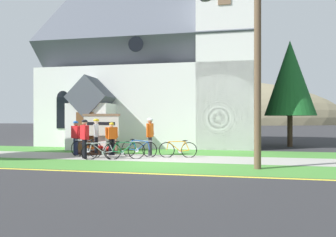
{
  "coord_description": "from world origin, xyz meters",
  "views": [
    {
      "loc": [
        2.47,
        -10.92,
        1.78
      ],
      "look_at": [
        -0.14,
        3.66,
        1.76
      ],
      "focal_mm": 30.26,
      "sensor_mm": 36.0,
      "label": 1
    }
  ],
  "objects": [
    {
      "name": "utility_pole",
      "position": [
        3.71,
        -0.64,
        4.7
      ],
      "size": [
        3.12,
        0.28,
        8.49
      ],
      "color": "brown",
      "rests_on": "ground"
    },
    {
      "name": "bicycle_green",
      "position": [
        -1.54,
        0.75,
        0.38
      ],
      "size": [
        1.66,
        0.7,
        0.81
      ],
      "color": "black",
      "rests_on": "ground"
    },
    {
      "name": "grass_verge",
      "position": [
        -2.28,
        -0.87,
        0.0
      ],
      "size": [
        32.0,
        2.26,
        0.01
      ],
      "primitive_type": "cube",
      "color": "#427F33",
      "rests_on": "ground"
    },
    {
      "name": "curb_paint_stripe",
      "position": [
        -2.28,
        -2.15,
        0.0
      ],
      "size": [
        28.0,
        0.16,
        0.01
      ],
      "primitive_type": "cube",
      "color": "yellow",
      "rests_on": "ground"
    },
    {
      "name": "ground",
      "position": [
        0.0,
        4.0,
        0.0
      ],
      "size": [
        140.0,
        140.0,
        0.0
      ],
      "primitive_type": "plane",
      "color": "#2B2B2D"
    },
    {
      "name": "cyclist_in_orange_jersey",
      "position": [
        -4.3,
        1.67,
        0.96
      ],
      "size": [
        0.56,
        0.52,
        1.64
      ],
      "color": "#191E38",
      "rests_on": "ground"
    },
    {
      "name": "cyclist_in_yellow_jersey",
      "position": [
        -3.38,
        1.95,
        1.04
      ],
      "size": [
        0.36,
        0.78,
        1.75
      ],
      "color": "black",
      "rests_on": "ground"
    },
    {
      "name": "church_sign",
      "position": [
        -3.69,
        3.27,
        1.34
      ],
      "size": [
        2.04,
        0.26,
        2.01
      ],
      "color": "#7F6047",
      "rests_on": "ground"
    },
    {
      "name": "bicycle_black",
      "position": [
        -3.51,
        1.19,
        0.38
      ],
      "size": [
        1.71,
        0.4,
        0.83
      ],
      "color": "black",
      "rests_on": "ground"
    },
    {
      "name": "bicycle_red",
      "position": [
        -1.15,
        1.64,
        0.38
      ],
      "size": [
        1.78,
        0.34,
        0.83
      ],
      "color": "black",
      "rests_on": "ground"
    },
    {
      "name": "cyclist_in_green_jersey",
      "position": [
        -0.72,
        2.08,
        1.06
      ],
      "size": [
        0.3,
        0.76,
        1.79
      ],
      "color": "#2D2D33",
      "rests_on": "ground"
    },
    {
      "name": "bicycle_yellow",
      "position": [
        0.67,
        1.66,
        0.37
      ],
      "size": [
        1.7,
        0.3,
        0.8
      ],
      "color": "black",
      "rests_on": "ground"
    },
    {
      "name": "cyclist_in_red_jersey",
      "position": [
        -3.32,
        0.62,
        1.01
      ],
      "size": [
        0.5,
        0.62,
        1.71
      ],
      "color": "black",
      "rests_on": "ground"
    },
    {
      "name": "bicycle_orange",
      "position": [
        -2.49,
        0.54,
        0.36
      ],
      "size": [
        1.57,
        0.68,
        0.8
      ],
      "color": "black",
      "rests_on": "ground"
    },
    {
      "name": "cyclist_in_blue_jersey",
      "position": [
        -2.57,
        1.91,
        0.91
      ],
      "size": [
        0.47,
        0.54,
        1.57
      ],
      "color": "black",
      "rests_on": "ground"
    },
    {
      "name": "flower_bed",
      "position": [
        -3.68,
        2.75,
        0.09
      ],
      "size": [
        2.12,
        2.12,
        0.34
      ],
      "color": "#382319",
      "rests_on": "ground"
    },
    {
      "name": "sidewalk_slab",
      "position": [
        -2.28,
        1.34,
        0.01
      ],
      "size": [
        32.0,
        2.15,
        0.01
      ],
      "primitive_type": "cube",
      "color": "#99968E",
      "rests_on": "ground"
    },
    {
      "name": "distant_hill",
      "position": [
        -3.1,
        81.7,
        0.0
      ],
      "size": [
        86.67,
        48.69,
        27.81
      ],
      "primitive_type": "ellipsoid",
      "color": "#847A5B",
      "rests_on": "ground"
    },
    {
      "name": "church_building",
      "position": [
        -1.8,
        9.05,
        4.65
      ],
      "size": [
        13.8,
        10.62,
        12.59
      ],
      "color": "white",
      "rests_on": "ground"
    },
    {
      "name": "church_lawn",
      "position": [
        -2.28,
        3.7,
        0.0
      ],
      "size": [
        24.0,
        2.57,
        0.01
      ],
      "primitive_type": "cube",
      "color": "#427F33",
      "rests_on": "ground"
    },
    {
      "name": "roadside_conifer",
      "position": [
        6.85,
        7.77,
        4.27
      ],
      "size": [
        3.05,
        3.05,
        6.63
      ],
      "color": "#3D2D1E",
      "rests_on": "ground"
    }
  ]
}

